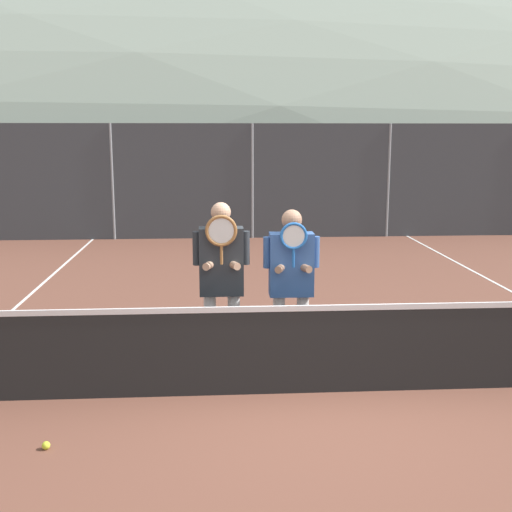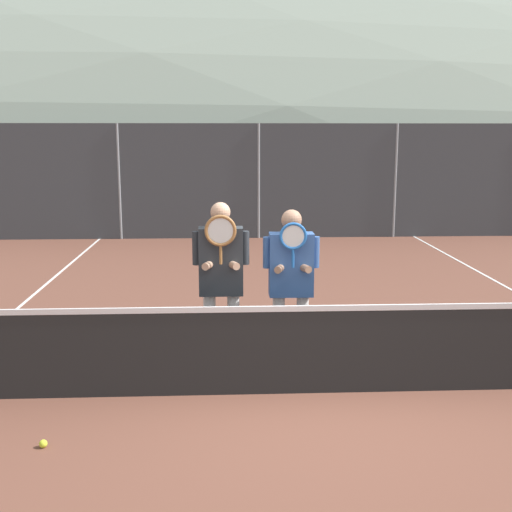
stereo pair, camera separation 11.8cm
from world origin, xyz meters
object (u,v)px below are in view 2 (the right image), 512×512
(player_leftmost, at_px, (221,275))
(player_center_left, at_px, (291,277))
(tennis_ball_on_court, at_px, (43,444))
(car_left_of_center, at_px, (224,191))
(car_center, at_px, (405,189))
(car_far_left, at_px, (44,192))

(player_leftmost, distance_m, player_center_left, 0.75)
(player_leftmost, xyz_separation_m, tennis_ball_on_court, (-1.48, -1.55, -1.08))
(player_leftmost, bearing_deg, car_left_of_center, 89.98)
(player_leftmost, height_order, tennis_ball_on_court, player_leftmost)
(car_center, bearing_deg, player_center_left, -110.90)
(player_center_left, xyz_separation_m, car_left_of_center, (-0.74, 11.91, -0.15))
(player_center_left, distance_m, car_center, 12.94)
(car_far_left, xyz_separation_m, car_center, (10.46, 0.26, 0.03))
(car_center, bearing_deg, car_left_of_center, -178.09)
(car_far_left, bearing_deg, tennis_ball_on_court, -74.96)
(player_leftmost, relative_size, player_center_left, 1.05)
(tennis_ball_on_court, bearing_deg, car_left_of_center, 83.76)
(car_left_of_center, height_order, car_center, car_center)
(car_center, height_order, tennis_ball_on_court, car_center)
(car_far_left, distance_m, car_center, 10.46)
(player_center_left, xyz_separation_m, car_far_left, (-5.84, 11.83, -0.13))
(player_center_left, distance_m, car_far_left, 13.20)
(player_center_left, distance_m, car_left_of_center, 11.94)
(car_far_left, relative_size, tennis_ball_on_court, 62.86)
(player_center_left, xyz_separation_m, car_center, (4.62, 12.09, -0.11))
(car_far_left, bearing_deg, player_center_left, -63.71)
(player_leftmost, distance_m, car_far_left, 12.96)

